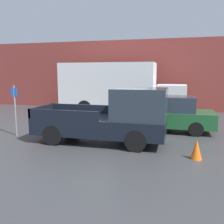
% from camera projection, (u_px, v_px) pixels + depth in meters
% --- Properties ---
extents(ground_plane, '(60.00, 60.00, 0.00)m').
position_uv_depth(ground_plane, '(117.00, 138.00, 11.13)').
color(ground_plane, '#3D3D3F').
extents(building_wall, '(28.00, 0.15, 5.43)m').
position_uv_depth(building_wall, '(145.00, 75.00, 19.42)').
color(building_wall, brown).
rests_on(building_wall, ground).
extents(pickup_truck, '(5.39, 1.99, 2.28)m').
position_uv_depth(pickup_truck, '(112.00, 118.00, 10.13)').
color(pickup_truck, black).
rests_on(pickup_truck, ground).
extents(car, '(4.79, 1.97, 1.74)m').
position_uv_depth(car, '(165.00, 113.00, 12.48)').
color(car, '#1E592D').
rests_on(car, ground).
extents(delivery_truck, '(8.63, 2.33, 3.56)m').
position_uv_depth(delivery_truck, '(116.00, 87.00, 17.43)').
color(delivery_truck, white).
rests_on(delivery_truck, ground).
extents(parking_sign, '(0.30, 0.07, 2.31)m').
position_uv_depth(parking_sign, '(15.00, 108.00, 11.35)').
color(parking_sign, gray).
rests_on(parking_sign, ground).
extents(newspaper_box, '(0.45, 0.40, 1.14)m').
position_uv_depth(newspaper_box, '(180.00, 104.00, 18.75)').
color(newspaper_box, gold).
rests_on(newspaper_box, ground).
extents(traffic_cone, '(0.38, 0.38, 0.68)m').
position_uv_depth(traffic_cone, '(197.00, 149.00, 8.32)').
color(traffic_cone, orange).
rests_on(traffic_cone, ground).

